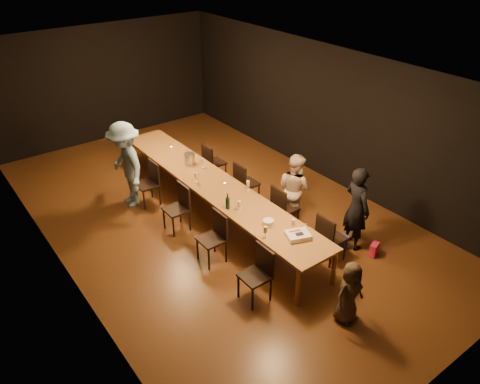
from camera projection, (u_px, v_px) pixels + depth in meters
ground at (214, 215)px, 9.54m from camera, size 10.00×10.00×0.00m
room_shell at (211, 119)px, 8.49m from camera, size 6.04×10.04×3.02m
table at (213, 185)px, 9.18m from camera, size 0.90×6.00×0.75m
chair_right_0 at (332, 237)px, 8.09m from camera, size 0.42×0.42×0.93m
chair_right_1 at (285, 207)px, 8.92m from camera, size 0.42×0.42×0.93m
chair_right_2 at (247, 183)px, 9.74m from camera, size 0.42×0.42×0.93m
chair_right_3 at (215, 162)px, 10.57m from camera, size 0.42×0.42×0.93m
chair_left_0 at (255, 276)px, 7.21m from camera, size 0.42×0.42×0.93m
chair_left_1 at (211, 239)px, 8.04m from camera, size 0.42×0.42×0.93m
chair_left_2 at (176, 209)px, 8.86m from camera, size 0.42×0.42×0.93m
chair_left_3 at (147, 184)px, 9.69m from camera, size 0.42×0.42×0.93m
woman_birthday at (357, 208)px, 8.27m from camera, size 0.47×0.64×1.59m
woman_tan at (294, 189)px, 9.00m from camera, size 0.59×0.74×1.45m
man_blue at (126, 165)px, 9.46m from camera, size 0.76×1.22×1.82m
child at (349, 292)px, 6.82m from camera, size 0.51×0.33×1.03m
gift_bag_red at (374, 250)px, 8.34m from camera, size 0.23×0.17×0.24m
gift_bag_blue at (341, 243)px, 8.48m from camera, size 0.26×0.21×0.29m
birthday_cake at (298, 235)px, 7.57m from camera, size 0.46×0.41×0.09m
plate_stack at (268, 223)px, 7.86m from camera, size 0.24×0.24×0.11m
champagne_bottle at (228, 201)px, 8.27m from camera, size 0.10×0.10×0.33m
ice_bucket at (190, 159)px, 9.80m from camera, size 0.24×0.24×0.24m
wineglass_0 at (265, 232)px, 7.55m from camera, size 0.06×0.06×0.21m
wineglass_1 at (293, 225)px, 7.73m from camera, size 0.06×0.06×0.21m
wineglass_2 at (239, 206)px, 8.23m from camera, size 0.06×0.06×0.21m
wineglass_3 at (248, 186)px, 8.85m from camera, size 0.06×0.06×0.21m
wineglass_4 at (196, 178)px, 9.13m from camera, size 0.06×0.06×0.21m
wineglass_5 at (203, 163)px, 9.66m from camera, size 0.06×0.06×0.21m
tealight_near at (297, 233)px, 7.68m from camera, size 0.05×0.05×0.03m
tealight_mid at (225, 184)px, 9.10m from camera, size 0.05×0.05×0.03m
tealight_far at (171, 147)px, 10.54m from camera, size 0.05×0.05×0.03m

